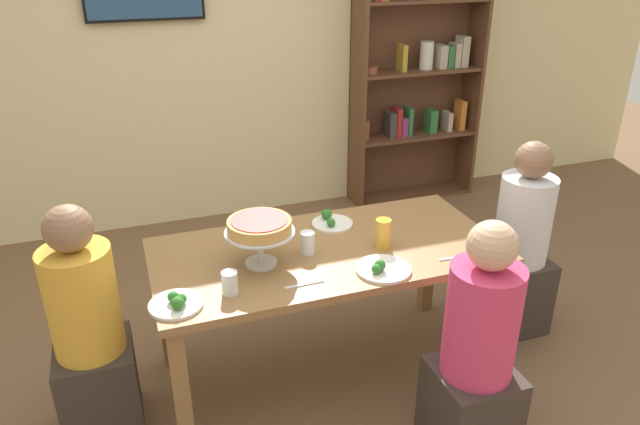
# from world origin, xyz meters

# --- Properties ---
(ground_plane) EXTENTS (12.00, 12.00, 0.00)m
(ground_plane) POSITION_xyz_m (0.00, 0.00, 0.00)
(ground_plane) COLOR brown
(rear_partition) EXTENTS (8.00, 0.12, 2.80)m
(rear_partition) POSITION_xyz_m (0.00, 2.20, 1.40)
(rear_partition) COLOR beige
(rear_partition) RESTS_ON ground_plane
(dining_table) EXTENTS (1.68, 0.82, 0.74)m
(dining_table) POSITION_xyz_m (0.00, 0.00, 0.65)
(dining_table) COLOR olive
(dining_table) RESTS_ON ground_plane
(bookshelf) EXTENTS (1.10, 0.30, 2.21)m
(bookshelf) POSITION_xyz_m (1.52, 2.02, 1.12)
(bookshelf) COLOR brown
(bookshelf) RESTS_ON ground_plane
(diner_near_right) EXTENTS (0.34, 0.34, 1.15)m
(diner_near_right) POSITION_xyz_m (0.41, -0.72, 0.49)
(diner_near_right) COLOR #382D28
(diner_near_right) RESTS_ON ground_plane
(diner_head_east) EXTENTS (0.34, 0.34, 1.15)m
(diner_head_east) POSITION_xyz_m (1.17, 0.02, 0.49)
(diner_head_east) COLOR #382D28
(diner_head_east) RESTS_ON ground_plane
(diner_head_west) EXTENTS (0.34, 0.34, 1.15)m
(diner_head_west) POSITION_xyz_m (-1.13, -0.03, 0.49)
(diner_head_west) COLOR #382D28
(diner_head_west) RESTS_ON ground_plane
(deep_dish_pizza_stand) EXTENTS (0.32, 0.32, 0.23)m
(deep_dish_pizza_stand) POSITION_xyz_m (-0.34, -0.04, 0.92)
(deep_dish_pizza_stand) COLOR silver
(deep_dish_pizza_stand) RESTS_ON dining_table
(salad_plate_near_diner) EXTENTS (0.26, 0.26, 0.07)m
(salad_plate_near_diner) POSITION_xyz_m (0.16, -0.29, 0.75)
(salad_plate_near_diner) COLOR white
(salad_plate_near_diner) RESTS_ON dining_table
(salad_plate_far_diner) EXTENTS (0.23, 0.23, 0.07)m
(salad_plate_far_diner) POSITION_xyz_m (-0.75, -0.26, 0.76)
(salad_plate_far_diner) COLOR white
(salad_plate_far_diner) RESTS_ON dining_table
(salad_plate_spare) EXTENTS (0.22, 0.22, 0.07)m
(salad_plate_spare) POSITION_xyz_m (0.11, 0.24, 0.76)
(salad_plate_spare) COLOR white
(salad_plate_spare) RESTS_ON dining_table
(beer_glass_amber_tall) EXTENTS (0.08, 0.08, 0.15)m
(beer_glass_amber_tall) POSITION_xyz_m (0.26, -0.07, 0.81)
(beer_glass_amber_tall) COLOR gold
(beer_glass_amber_tall) RESTS_ON dining_table
(beer_glass_amber_short) EXTENTS (0.08, 0.08, 0.13)m
(beer_glass_amber_short) POSITION_xyz_m (-0.20, 0.22, 0.81)
(beer_glass_amber_short) COLOR gold
(beer_glass_amber_short) RESTS_ON dining_table
(water_glass_clear_near) EXTENTS (0.07, 0.07, 0.11)m
(water_glass_clear_near) POSITION_xyz_m (-0.10, -0.01, 0.80)
(water_glass_clear_near) COLOR white
(water_glass_clear_near) RESTS_ON dining_table
(water_glass_clear_far) EXTENTS (0.07, 0.07, 0.10)m
(water_glass_clear_far) POSITION_xyz_m (-0.52, -0.24, 0.79)
(water_glass_clear_far) COLOR white
(water_glass_clear_far) RESTS_ON dining_table
(cutlery_fork_near) EXTENTS (0.17, 0.08, 0.00)m
(cutlery_fork_near) POSITION_xyz_m (0.77, -0.27, 0.74)
(cutlery_fork_near) COLOR silver
(cutlery_fork_near) RESTS_ON dining_table
(cutlery_knife_near) EXTENTS (0.18, 0.03, 0.00)m
(cutlery_knife_near) POSITION_xyz_m (0.55, -0.29, 0.74)
(cutlery_knife_near) COLOR silver
(cutlery_knife_near) RESTS_ON dining_table
(cutlery_fork_far) EXTENTS (0.18, 0.02, 0.00)m
(cutlery_fork_far) POSITION_xyz_m (-0.21, -0.28, 0.74)
(cutlery_fork_far) COLOR silver
(cutlery_fork_far) RESTS_ON dining_table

